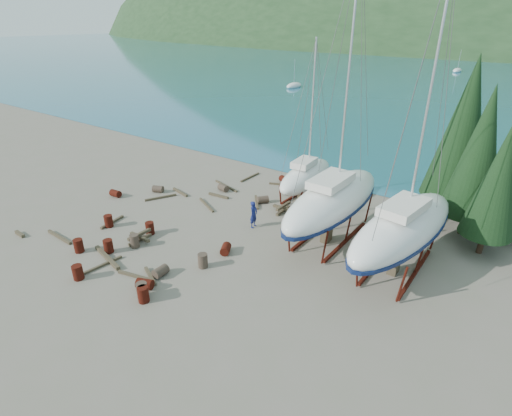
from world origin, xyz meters
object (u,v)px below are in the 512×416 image
Objects in this scene: small_sailboat_shore at (306,176)px; worker at (254,214)px; large_sailboat_far at (403,227)px; large_sailboat_near at (333,200)px.

worker is at bearing -98.34° from small_sailboat_shore.
worker is (-9.90, -0.76, -1.79)m from large_sailboat_far.
small_sailboat_shore is 6.48m from worker.
small_sailboat_shore is (-4.59, 4.61, -0.80)m from large_sailboat_near.
large_sailboat_near is 6.56m from small_sailboat_shore.
large_sailboat_far is at bearing -10.75° from large_sailboat_near.
large_sailboat_near is at bearing -77.44° from worker.
large_sailboat_near is 1.43× the size of small_sailboat_shore.
large_sailboat_near reaches higher than large_sailboat_far.
large_sailboat_far is 8.64× the size of worker.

